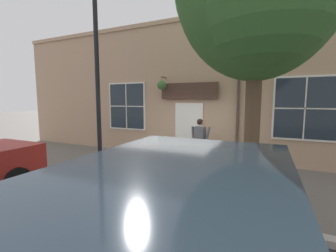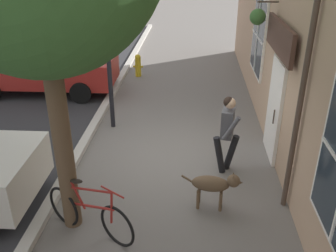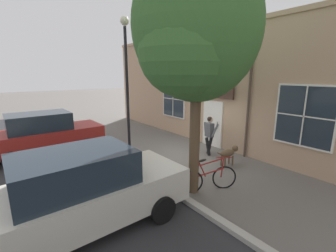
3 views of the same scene
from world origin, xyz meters
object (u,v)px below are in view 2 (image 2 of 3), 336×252
at_px(dog_on_leash, 214,184).
at_px(parked_car_nearest_curb, 41,64).
at_px(fire_hydrant, 138,65).
at_px(pedestrian_walking, 227,128).
at_px(leaning_bicycle, 89,214).

relative_size(dog_on_leash, parked_car_nearest_curb, 0.24).
bearing_deg(parked_car_nearest_curb, dog_on_leash, 132.99).
height_order(dog_on_leash, fire_hydrant, fire_hydrant).
bearing_deg(pedestrian_walking, dog_on_leash, 77.18).
xyz_separation_m(pedestrian_walking, leaning_bicycle, (2.25, 2.00, -0.58)).
distance_m(parked_car_nearest_curb, fire_hydrant, 3.21).
bearing_deg(parked_car_nearest_curb, leaning_bicycle, 116.27).
bearing_deg(dog_on_leash, pedestrian_walking, -102.82).
relative_size(pedestrian_walking, dog_on_leash, 1.53).
relative_size(leaning_bicycle, parked_car_nearest_curb, 0.36).
relative_size(leaning_bicycle, fire_hydrant, 2.03).
bearing_deg(leaning_bicycle, pedestrian_walking, -138.38).
xyz_separation_m(pedestrian_walking, parked_car_nearest_curb, (5.30, -4.19, -0.08)).
height_order(pedestrian_walking, parked_car_nearest_curb, parked_car_nearest_curb).
height_order(pedestrian_walking, dog_on_leash, pedestrian_walking).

